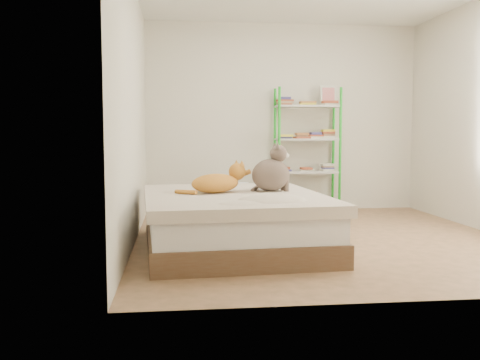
{
  "coord_description": "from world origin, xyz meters",
  "views": [
    {
      "loc": [
        -1.47,
        -5.31,
        1.08
      ],
      "look_at": [
        -0.86,
        -0.06,
        0.62
      ],
      "focal_mm": 40.0,
      "sensor_mm": 36.0,
      "label": 1
    }
  ],
  "objects": [
    {
      "name": "bed",
      "position": [
        -0.96,
        -0.36,
        0.26
      ],
      "size": [
        1.76,
        2.14,
        0.52
      ],
      "rotation": [
        0.0,
        0.0,
        0.07
      ],
      "color": "brown",
      "rests_on": "ground"
    },
    {
      "name": "cardboard_box",
      "position": [
        -0.06,
        0.97,
        0.18
      ],
      "size": [
        0.61,
        0.61,
        0.42
      ],
      "rotation": [
        0.0,
        0.0,
        -0.25
      ],
      "color": "#8A734F",
      "rests_on": "ground"
    },
    {
      "name": "room",
      "position": [
        0.0,
        0.0,
        1.3
      ],
      "size": [
        3.81,
        4.21,
        2.61
      ],
      "color": "tan",
      "rests_on": "ground"
    },
    {
      "name": "shelf_unit",
      "position": [
        0.31,
        1.88,
        0.89
      ],
      "size": [
        0.88,
        0.36,
        1.74
      ],
      "color": "green",
      "rests_on": "ground"
    },
    {
      "name": "white_bin",
      "position": [
        -0.73,
        1.81,
        0.21
      ],
      "size": [
        0.45,
        0.43,
        0.42
      ],
      "rotation": [
        0.0,
        0.0,
        -0.38
      ],
      "color": "white",
      "rests_on": "ground"
    },
    {
      "name": "orange_cat",
      "position": [
        -1.12,
        -0.28,
        0.63
      ],
      "size": [
        0.65,
        0.52,
        0.23
      ],
      "primitive_type": null,
      "rotation": [
        0.0,
        0.0,
        0.44
      ],
      "color": "orange",
      "rests_on": "bed"
    },
    {
      "name": "grey_cat",
      "position": [
        -0.57,
        -0.19,
        0.75
      ],
      "size": [
        0.44,
        0.39,
        0.46
      ],
      "primitive_type": null,
      "rotation": [
        0.0,
        0.0,
        1.71
      ],
      "color": "brown",
      "rests_on": "bed"
    }
  ]
}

